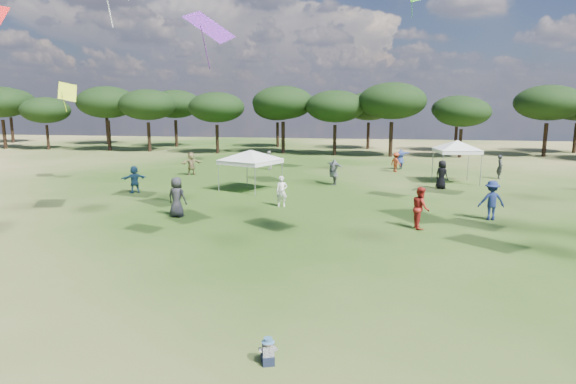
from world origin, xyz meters
name	(u,v)px	position (x,y,z in m)	size (l,w,h in m)	color
tree_line	(383,104)	(2.39, 47.41, 5.42)	(108.78, 17.63, 7.77)	black
tent_left	(250,152)	(-6.03, 22.27, 2.42)	(5.61, 5.61, 2.85)	gray
tent_right	(457,142)	(7.14, 27.64, 2.79)	(5.41, 5.41, 3.22)	gray
toddler	(268,352)	(-0.52, 2.28, 0.26)	(0.44, 0.48, 0.59)	#161C31
festival_crowd	(353,175)	(0.29, 24.26, 0.87)	(29.07, 21.23, 1.93)	beige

